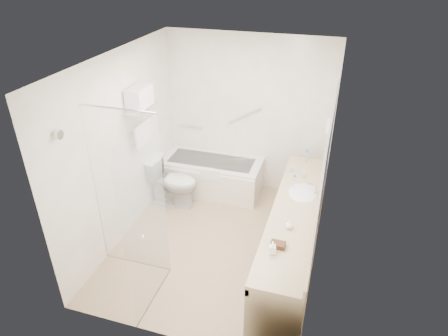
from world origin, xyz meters
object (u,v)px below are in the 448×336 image
(toilet, at_px, (173,182))
(amenity_basket, at_px, (278,245))
(vanity_counter, at_px, (294,224))
(bathtub, at_px, (212,175))
(water_bottle_left, at_px, (294,183))

(toilet, bearing_deg, amenity_basket, -130.05)
(vanity_counter, relative_size, toilet, 3.45)
(bathtub, xyz_separation_m, vanity_counter, (1.52, -1.39, 0.36))
(toilet, height_order, amenity_basket, amenity_basket)
(vanity_counter, xyz_separation_m, water_bottle_left, (-0.09, 0.43, 0.31))
(toilet, distance_m, water_bottle_left, 2.01)
(vanity_counter, distance_m, toilet, 2.16)
(toilet, bearing_deg, vanity_counter, -113.65)
(bathtub, distance_m, vanity_counter, 2.09)
(toilet, bearing_deg, water_bottle_left, -103.07)
(bathtub, bearing_deg, toilet, -129.87)
(vanity_counter, height_order, amenity_basket, vanity_counter)
(toilet, distance_m, amenity_basket, 2.51)
(bathtub, xyz_separation_m, toilet, (-0.45, -0.54, 0.11))
(bathtub, distance_m, toilet, 0.71)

